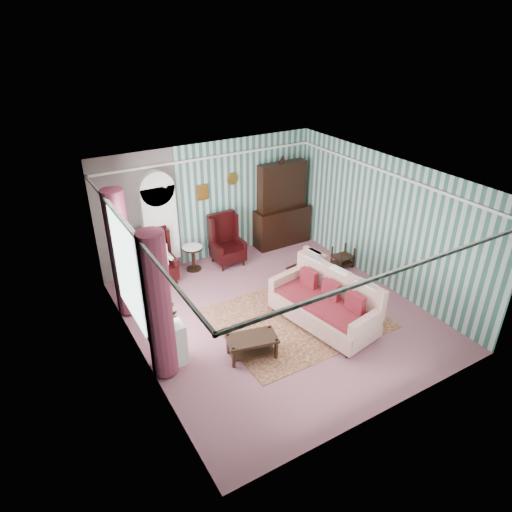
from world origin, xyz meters
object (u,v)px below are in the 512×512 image
bookcase (160,229)px  round_side_table (193,258)px  plant_stand (169,346)px  wingback_right (227,241)px  floral_armchair (306,271)px  dresser_hutch (283,202)px  coffee_table (252,347)px  sofa (324,301)px  wingback_left (158,258)px  seated_woman (158,259)px  nest_table (343,257)px

bookcase → round_side_table: 1.07m
bookcase → plant_stand: bookcase is taller
bookcase → wingback_right: 1.63m
plant_stand → floral_armchair: (3.48, 0.82, 0.05)m
dresser_hutch → floral_armchair: bearing=-110.4°
dresser_hutch → coffee_table: dresser_hutch is taller
dresser_hutch → sofa: bearing=-110.6°
wingback_right → round_side_table: bearing=170.0°
round_side_table → bookcase: bearing=159.7°
wingback_left → floral_armchair: (2.68, -1.93, -0.18)m
sofa → floral_armchair: sofa is taller
dresser_hutch → wingback_right: dresser_hutch is taller
seated_woman → round_side_table: size_ratio=1.97×
round_side_table → coffee_table: (-0.37, -3.44, -0.10)m
dresser_hutch → wingback_right: (-1.75, -0.27, -0.55)m
dresser_hutch → plant_stand: dresser_hutch is taller
wingback_left → seated_woman: wingback_left is taller
coffee_table → seated_woman: bearing=99.2°
wingback_right → round_side_table: 0.92m
round_side_table → nest_table: size_ratio=1.11×
dresser_hutch → plant_stand: 5.31m
floral_armchair → round_side_table: bearing=31.7°
wingback_left → sofa: size_ratio=0.57×
floral_armchair → bookcase: bearing=37.5°
bookcase → dresser_hutch: size_ratio=0.95×
wingback_left → wingback_right: size_ratio=1.00×
wingback_right → nest_table: 2.81m
seated_woman → coffee_table: seated_woman is taller
round_side_table → coffee_table: 3.46m
dresser_hutch → floral_armchair: 2.45m
dresser_hutch → round_side_table: dresser_hutch is taller
bookcase → round_side_table: (0.65, -0.24, -0.82)m
floral_armchair → seated_woman: bearing=45.4°
seated_woman → floral_armchair: (2.68, -1.93, -0.14)m
wingback_right → coffee_table: 3.53m
wingback_left → sofa: 3.86m
seated_woman → coffee_table: size_ratio=1.33×
bookcase → coffee_table: (0.28, -3.68, -0.92)m
floral_armchair → coffee_table: (-2.15, -1.36, -0.24)m
wingback_right → coffee_table: (-1.22, -3.29, -0.42)m
nest_table → floral_armchair: size_ratio=0.60×
bookcase → wingback_right: (1.50, -0.39, -0.50)m
wingback_right → nest_table: (2.32, -1.55, -0.35)m
wingback_right → plant_stand: size_ratio=1.56×
dresser_hutch → coffee_table: bearing=-129.8°
wingback_right → sofa: 3.20m
dresser_hutch → seated_woman: dresser_hutch is taller
plant_stand → bookcase: bearing=71.5°
coffee_table → round_side_table: bearing=83.9°
seated_woman → round_side_table: bearing=9.5°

